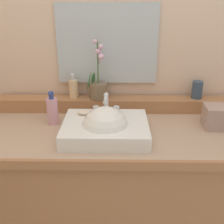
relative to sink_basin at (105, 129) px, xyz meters
name	(u,v)px	position (x,y,z in m)	size (l,w,h in m)	color
wall_back	(117,40)	(0.05, 0.51, 0.36)	(3.20, 0.20, 2.55)	beige
vanity_cabinet	(116,195)	(0.05, 0.09, -0.48)	(1.51, 0.65, 0.89)	#A96F46
back_ledge	(116,104)	(0.05, 0.34, 0.00)	(1.43, 0.11, 0.08)	#A96F46
sink_basin	(105,129)	(0.00, 0.00, 0.00)	(0.42, 0.34, 0.27)	white
soap_bar	(84,112)	(-0.12, 0.10, 0.05)	(0.07, 0.04, 0.02)	beige
potted_plant	(98,86)	(-0.05, 0.33, 0.12)	(0.12, 0.11, 0.35)	brown
soap_dispenser	(73,88)	(-0.20, 0.35, 0.10)	(0.05, 0.06, 0.14)	#E2BB8B
tumbler_cup	(197,90)	(0.53, 0.35, 0.09)	(0.06, 0.06, 0.10)	#36485C
lotion_bottle	(52,110)	(-0.29, 0.15, 0.04)	(0.06, 0.06, 0.18)	#D69AAC
tissue_box	(217,117)	(0.58, 0.12, 0.02)	(0.13, 0.13, 0.12)	tan
mirror	(107,44)	(0.00, 0.40, 0.35)	(0.58, 0.02, 0.46)	silver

